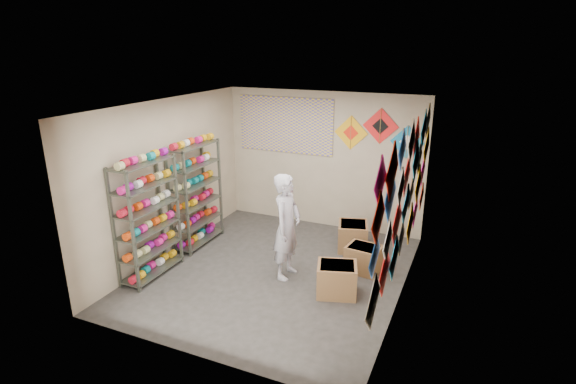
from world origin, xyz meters
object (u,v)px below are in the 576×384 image
at_px(shelf_rack_back, 196,195).
at_px(carton_b, 364,259).
at_px(shelf_rack_front, 148,220).
at_px(shopkeeper, 287,226).
at_px(carton_c, 353,236).
at_px(carton_a, 337,279).

bearing_deg(shelf_rack_back, carton_b, 3.05).
height_order(shelf_rack_back, carton_b, shelf_rack_back).
height_order(shelf_rack_front, shelf_rack_back, same).
distance_m(shopkeeper, carton_b, 1.41).
height_order(shelf_rack_back, carton_c, shelf_rack_back).
distance_m(shopkeeper, carton_c, 1.64).
height_order(shelf_rack_front, carton_b, shelf_rack_front).
xyz_separation_m(shelf_rack_front, carton_b, (3.09, 1.46, -0.73)).
height_order(shelf_rack_back, carton_a, shelf_rack_back).
height_order(carton_a, carton_b, carton_a).
distance_m(shopkeeper, carton_a, 1.11).
height_order(carton_b, carton_c, carton_c).
relative_size(shelf_rack_back, carton_c, 3.37).
xyz_separation_m(shopkeeper, carton_b, (1.09, 0.63, -0.63)).
bearing_deg(carton_b, carton_c, 125.58).
bearing_deg(shelf_rack_back, shopkeeper, -13.10).
relative_size(shelf_rack_back, carton_a, 3.31).
bearing_deg(carton_a, shelf_rack_front, 174.83).
bearing_deg(shelf_rack_front, carton_b, 25.38).
bearing_deg(carton_c, shelf_rack_back, -177.65).
relative_size(shelf_rack_front, carton_c, 3.37).
relative_size(shelf_rack_front, shopkeeper, 1.12).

